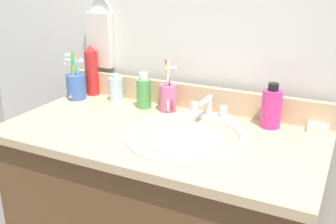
{
  "coord_description": "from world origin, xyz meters",
  "views": [
    {
      "loc": [
        0.55,
        -1.06,
        1.26
      ],
      "look_at": [
        0.03,
        0.0,
        0.83
      ],
      "focal_mm": 42.34,
      "sensor_mm": 36.0,
      "label": 1
    }
  ],
  "objects_px": {
    "faucet": "(208,110)",
    "bottle_soap_pink": "(271,108)",
    "soap_bar": "(318,128)",
    "bottle_spray_red": "(92,72)",
    "hand_towel": "(100,40)",
    "cup_blue_plastic": "(76,86)",
    "cup_pink": "(168,97)",
    "bottle_toner_green": "(144,92)",
    "bottle_gel_clear": "(116,89)"
  },
  "relations": [
    {
      "from": "faucet",
      "to": "bottle_toner_green",
      "type": "height_order",
      "value": "bottle_toner_green"
    },
    {
      "from": "faucet",
      "to": "bottle_soap_pink",
      "type": "distance_m",
      "value": 0.22
    },
    {
      "from": "bottle_gel_clear",
      "to": "bottle_toner_green",
      "type": "distance_m",
      "value": 0.14
    },
    {
      "from": "faucet",
      "to": "bottle_soap_pink",
      "type": "relative_size",
      "value": 1.06
    },
    {
      "from": "hand_towel",
      "to": "cup_blue_plastic",
      "type": "relative_size",
      "value": 1.14
    },
    {
      "from": "bottle_spray_red",
      "to": "soap_bar",
      "type": "xyz_separation_m",
      "value": [
        0.9,
        -0.01,
        -0.09
      ]
    },
    {
      "from": "hand_towel",
      "to": "bottle_gel_clear",
      "type": "height_order",
      "value": "hand_towel"
    },
    {
      "from": "bottle_soap_pink",
      "to": "cup_blue_plastic",
      "type": "distance_m",
      "value": 0.77
    },
    {
      "from": "cup_pink",
      "to": "soap_bar",
      "type": "relative_size",
      "value": 2.97
    },
    {
      "from": "faucet",
      "to": "cup_blue_plastic",
      "type": "distance_m",
      "value": 0.56
    },
    {
      "from": "hand_towel",
      "to": "cup_pink",
      "type": "height_order",
      "value": "hand_towel"
    },
    {
      "from": "bottle_spray_red",
      "to": "faucet",
      "type": "bearing_deg",
      "value": -4.96
    },
    {
      "from": "soap_bar",
      "to": "cup_pink",
      "type": "bearing_deg",
      "value": -175.85
    },
    {
      "from": "faucet",
      "to": "cup_blue_plastic",
      "type": "xyz_separation_m",
      "value": [
        -0.55,
        -0.03,
        0.03
      ]
    },
    {
      "from": "soap_bar",
      "to": "bottle_toner_green",
      "type": "bearing_deg",
      "value": -175.94
    },
    {
      "from": "faucet",
      "to": "bottle_spray_red",
      "type": "height_order",
      "value": "bottle_spray_red"
    },
    {
      "from": "bottle_gel_clear",
      "to": "bottle_spray_red",
      "type": "bearing_deg",
      "value": 167.92
    },
    {
      "from": "bottle_soap_pink",
      "to": "bottle_spray_red",
      "type": "height_order",
      "value": "bottle_spray_red"
    },
    {
      "from": "bottle_soap_pink",
      "to": "bottle_gel_clear",
      "type": "xyz_separation_m",
      "value": [
        -0.61,
        0.01,
        -0.02
      ]
    },
    {
      "from": "bottle_soap_pink",
      "to": "bottle_spray_red",
      "type": "relative_size",
      "value": 0.72
    },
    {
      "from": "bottle_spray_red",
      "to": "hand_towel",
      "type": "bearing_deg",
      "value": 75.13
    },
    {
      "from": "faucet",
      "to": "bottle_spray_red",
      "type": "xyz_separation_m",
      "value": [
        -0.53,
        0.05,
        0.07
      ]
    },
    {
      "from": "hand_towel",
      "to": "cup_pink",
      "type": "xyz_separation_m",
      "value": [
        0.36,
        -0.09,
        -0.16
      ]
    },
    {
      "from": "faucet",
      "to": "bottle_soap_pink",
      "type": "height_order",
      "value": "bottle_soap_pink"
    },
    {
      "from": "faucet",
      "to": "cup_pink",
      "type": "relative_size",
      "value": 0.84
    },
    {
      "from": "bottle_soap_pink",
      "to": "cup_pink",
      "type": "relative_size",
      "value": 0.79
    },
    {
      "from": "bottle_gel_clear",
      "to": "cup_blue_plastic",
      "type": "height_order",
      "value": "cup_blue_plastic"
    },
    {
      "from": "bottle_spray_red",
      "to": "bottle_toner_green",
      "type": "relative_size",
      "value": 1.55
    },
    {
      "from": "cup_blue_plastic",
      "to": "cup_pink",
      "type": "height_order",
      "value": "cup_blue_plastic"
    },
    {
      "from": "bottle_toner_green",
      "to": "bottle_soap_pink",
      "type": "bearing_deg",
      "value": 1.94
    },
    {
      "from": "cup_blue_plastic",
      "to": "cup_pink",
      "type": "distance_m",
      "value": 0.4
    },
    {
      "from": "hand_towel",
      "to": "soap_bar",
      "type": "bearing_deg",
      "value": -3.58
    },
    {
      "from": "bottle_toner_green",
      "to": "cup_pink",
      "type": "height_order",
      "value": "cup_pink"
    },
    {
      "from": "bottle_spray_red",
      "to": "soap_bar",
      "type": "distance_m",
      "value": 0.9
    },
    {
      "from": "hand_towel",
      "to": "bottle_toner_green",
      "type": "height_order",
      "value": "hand_towel"
    },
    {
      "from": "bottle_spray_red",
      "to": "cup_blue_plastic",
      "type": "relative_size",
      "value": 1.08
    },
    {
      "from": "soap_bar",
      "to": "bottle_soap_pink",
      "type": "bearing_deg",
      "value": -169.28
    },
    {
      "from": "bottle_soap_pink",
      "to": "bottle_gel_clear",
      "type": "bearing_deg",
      "value": 179.47
    },
    {
      "from": "bottle_soap_pink",
      "to": "bottle_toner_green",
      "type": "bearing_deg",
      "value": -178.06
    },
    {
      "from": "bottle_spray_red",
      "to": "soap_bar",
      "type": "bearing_deg",
      "value": -0.4
    },
    {
      "from": "bottle_soap_pink",
      "to": "bottle_spray_red",
      "type": "distance_m",
      "value": 0.75
    },
    {
      "from": "bottle_spray_red",
      "to": "soap_bar",
      "type": "relative_size",
      "value": 3.27
    },
    {
      "from": "cup_pink",
      "to": "bottle_gel_clear",
      "type": "bearing_deg",
      "value": 176.28
    },
    {
      "from": "hand_towel",
      "to": "cup_blue_plastic",
      "type": "height_order",
      "value": "hand_towel"
    },
    {
      "from": "bottle_gel_clear",
      "to": "hand_towel",
      "type": "bearing_deg",
      "value": 147.37
    },
    {
      "from": "hand_towel",
      "to": "soap_bar",
      "type": "xyz_separation_m",
      "value": [
        0.88,
        -0.06,
        -0.21
      ]
    },
    {
      "from": "bottle_gel_clear",
      "to": "cup_blue_plastic",
      "type": "bearing_deg",
      "value": -162.13
    },
    {
      "from": "bottle_soap_pink",
      "to": "soap_bar",
      "type": "distance_m",
      "value": 0.16
    },
    {
      "from": "bottle_toner_green",
      "to": "cup_blue_plastic",
      "type": "bearing_deg",
      "value": -174.43
    },
    {
      "from": "hand_towel",
      "to": "bottle_gel_clear",
      "type": "relative_size",
      "value": 1.99
    }
  ]
}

